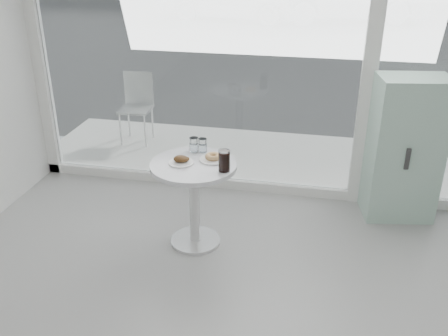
% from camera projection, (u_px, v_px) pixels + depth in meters
% --- Properties ---
extents(room_shell, '(6.00, 6.00, 6.00)m').
position_uv_depth(room_shell, '(127.00, 174.00, 1.35)').
color(room_shell, silver).
rests_on(room_shell, ground).
extents(storefront, '(5.00, 0.14, 3.00)m').
position_uv_depth(storefront, '(282.00, 26.00, 4.57)').
color(storefront, white).
rests_on(storefront, ground).
extents(main_table, '(0.72, 0.72, 0.77)m').
position_uv_depth(main_table, '(194.00, 187.00, 4.20)').
color(main_table, silver).
rests_on(main_table, ground).
extents(patio_deck, '(5.60, 1.60, 0.05)m').
position_uv_depth(patio_deck, '(275.00, 158.00, 6.02)').
color(patio_deck, white).
rests_on(patio_deck, ground).
extents(street, '(40.00, 24.00, 0.00)m').
position_uv_depth(street, '(316.00, 13.00, 16.82)').
color(street, '#3E3E3E').
rests_on(street, ground).
extents(mint_cabinet, '(0.69, 0.52, 1.36)m').
position_uv_depth(mint_cabinet, '(405.00, 149.00, 4.60)').
color(mint_cabinet, '#92BBAA').
rests_on(mint_cabinet, ground).
extents(patio_chair, '(0.39, 0.39, 0.87)m').
position_uv_depth(patio_chair, '(137.00, 103.00, 6.29)').
color(patio_chair, silver).
rests_on(patio_chair, patio_deck).
extents(plate_fritter, '(0.21, 0.21, 0.07)m').
position_uv_depth(plate_fritter, '(181.00, 160.00, 4.10)').
color(plate_fritter, white).
rests_on(plate_fritter, main_table).
extents(plate_donut, '(0.23, 0.23, 0.06)m').
position_uv_depth(plate_donut, '(213.00, 158.00, 4.16)').
color(plate_donut, white).
rests_on(plate_donut, main_table).
extents(water_tumbler_a, '(0.08, 0.08, 0.13)m').
position_uv_depth(water_tumbler_a, '(194.00, 145.00, 4.31)').
color(water_tumbler_a, white).
rests_on(water_tumbler_a, main_table).
extents(water_tumbler_b, '(0.07, 0.07, 0.12)m').
position_uv_depth(water_tumbler_b, '(203.00, 146.00, 4.31)').
color(water_tumbler_b, white).
rests_on(water_tumbler_b, main_table).
extents(cola_glass, '(0.09, 0.09, 0.18)m').
position_uv_depth(cola_glass, '(224.00, 161.00, 3.94)').
color(cola_glass, white).
rests_on(cola_glass, main_table).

